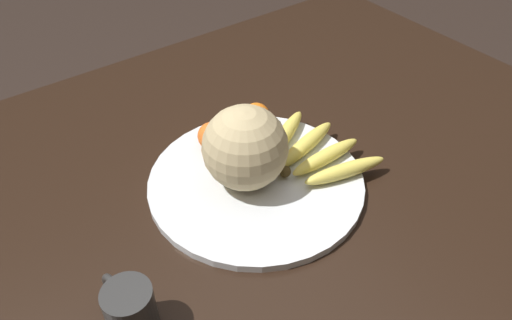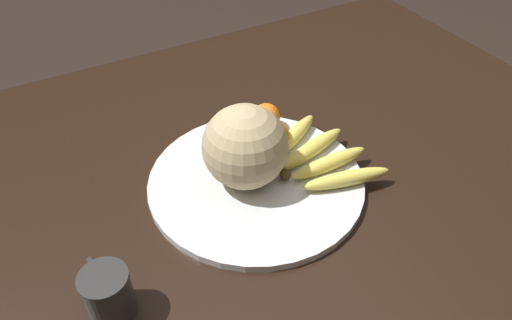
{
  "view_description": "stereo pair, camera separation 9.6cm",
  "coord_description": "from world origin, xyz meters",
  "px_view_note": "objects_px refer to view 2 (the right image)",
  "views": [
    {
      "loc": [
        -0.48,
        -0.62,
        1.42
      ],
      "look_at": [
        -0.05,
        -0.04,
        0.79
      ],
      "focal_mm": 35.0,
      "sensor_mm": 36.0,
      "label": 1
    },
    {
      "loc": [
        -0.4,
        -0.67,
        1.42
      ],
      "look_at": [
        -0.05,
        -0.04,
        0.79
      ],
      "focal_mm": 35.0,
      "sensor_mm": 36.0,
      "label": 2
    }
  ],
  "objects_px": {
    "produce_tag": "(246,159)",
    "orange_mid_center": "(219,133)",
    "melon": "(245,147)",
    "banana_bunch": "(318,156)",
    "ceramic_mug": "(107,293)",
    "kitchen_table": "(269,191)",
    "fruit_bowl": "(256,182)",
    "orange_front_left": "(273,136)",
    "orange_front_right": "(242,120)",
    "orange_back_left": "(266,117)"
  },
  "relations": [
    {
      "from": "banana_bunch",
      "to": "orange_front_right",
      "type": "height_order",
      "value": "orange_front_right"
    },
    {
      "from": "fruit_bowl",
      "to": "melon",
      "type": "xyz_separation_m",
      "value": [
        -0.02,
        0.01,
        0.09
      ]
    },
    {
      "from": "kitchen_table",
      "to": "orange_mid_center",
      "type": "distance_m",
      "value": 0.17
    },
    {
      "from": "melon",
      "to": "orange_front_right",
      "type": "relative_size",
      "value": 2.68
    },
    {
      "from": "banana_bunch",
      "to": "fruit_bowl",
      "type": "bearing_deg",
      "value": 164.78
    },
    {
      "from": "kitchen_table",
      "to": "produce_tag",
      "type": "distance_m",
      "value": 0.11
    },
    {
      "from": "orange_back_left",
      "to": "ceramic_mug",
      "type": "relative_size",
      "value": 0.55
    },
    {
      "from": "orange_back_left",
      "to": "produce_tag",
      "type": "height_order",
      "value": "orange_back_left"
    },
    {
      "from": "kitchen_table",
      "to": "orange_front_right",
      "type": "relative_size",
      "value": 25.39
    },
    {
      "from": "orange_mid_center",
      "to": "produce_tag",
      "type": "distance_m",
      "value": 0.08
    },
    {
      "from": "melon",
      "to": "banana_bunch",
      "type": "bearing_deg",
      "value": -10.54
    },
    {
      "from": "melon",
      "to": "orange_mid_center",
      "type": "xyz_separation_m",
      "value": [
        0.0,
        0.12,
        -0.05
      ]
    },
    {
      "from": "banana_bunch",
      "to": "orange_front_left",
      "type": "height_order",
      "value": "orange_front_left"
    },
    {
      "from": "orange_front_left",
      "to": "orange_back_left",
      "type": "height_order",
      "value": "orange_front_left"
    },
    {
      "from": "banana_bunch",
      "to": "orange_front_left",
      "type": "xyz_separation_m",
      "value": [
        -0.06,
        0.08,
        0.02
      ]
    },
    {
      "from": "orange_front_right",
      "to": "ceramic_mug",
      "type": "bearing_deg",
      "value": -143.12
    },
    {
      "from": "orange_front_left",
      "to": "orange_mid_center",
      "type": "distance_m",
      "value": 0.12
    },
    {
      "from": "produce_tag",
      "to": "ceramic_mug",
      "type": "relative_size",
      "value": 0.9
    },
    {
      "from": "orange_front_right",
      "to": "ceramic_mug",
      "type": "distance_m",
      "value": 0.48
    },
    {
      "from": "orange_front_left",
      "to": "melon",
      "type": "bearing_deg",
      "value": -149.58
    },
    {
      "from": "orange_front_left",
      "to": "produce_tag",
      "type": "height_order",
      "value": "orange_front_left"
    },
    {
      "from": "orange_back_left",
      "to": "ceramic_mug",
      "type": "height_order",
      "value": "ceramic_mug"
    },
    {
      "from": "kitchen_table",
      "to": "orange_front_left",
      "type": "distance_m",
      "value": 0.13
    },
    {
      "from": "produce_tag",
      "to": "banana_bunch",
      "type": "bearing_deg",
      "value": -7.04
    },
    {
      "from": "banana_bunch",
      "to": "produce_tag",
      "type": "relative_size",
      "value": 2.55
    },
    {
      "from": "orange_front_right",
      "to": "orange_mid_center",
      "type": "relative_size",
      "value": 1.02
    },
    {
      "from": "banana_bunch",
      "to": "orange_mid_center",
      "type": "height_order",
      "value": "orange_mid_center"
    },
    {
      "from": "fruit_bowl",
      "to": "orange_front_left",
      "type": "height_order",
      "value": "orange_front_left"
    },
    {
      "from": "ceramic_mug",
      "to": "kitchen_table",
      "type": "bearing_deg",
      "value": 24.41
    },
    {
      "from": "orange_front_right",
      "to": "orange_mid_center",
      "type": "height_order",
      "value": "orange_front_right"
    },
    {
      "from": "fruit_bowl",
      "to": "banana_bunch",
      "type": "xyz_separation_m",
      "value": [
        0.14,
        -0.02,
        0.02
      ]
    },
    {
      "from": "orange_front_right",
      "to": "orange_mid_center",
      "type": "xyz_separation_m",
      "value": [
        -0.06,
        -0.02,
        -0.0
      ]
    },
    {
      "from": "produce_tag",
      "to": "orange_mid_center",
      "type": "bearing_deg",
      "value": 136.06
    },
    {
      "from": "produce_tag",
      "to": "orange_back_left",
      "type": "bearing_deg",
      "value": 64.73
    },
    {
      "from": "melon",
      "to": "orange_front_right",
      "type": "distance_m",
      "value": 0.16
    },
    {
      "from": "melon",
      "to": "orange_mid_center",
      "type": "distance_m",
      "value": 0.13
    },
    {
      "from": "kitchen_table",
      "to": "ceramic_mug",
      "type": "xyz_separation_m",
      "value": [
        -0.39,
        -0.18,
        0.12
      ]
    },
    {
      "from": "melon",
      "to": "fruit_bowl",
      "type": "bearing_deg",
      "value": -32.26
    },
    {
      "from": "orange_back_left",
      "to": "ceramic_mug",
      "type": "distance_m",
      "value": 0.51
    },
    {
      "from": "ceramic_mug",
      "to": "orange_front_right",
      "type": "bearing_deg",
      "value": 36.88
    },
    {
      "from": "kitchen_table",
      "to": "melon",
      "type": "bearing_deg",
      "value": -158.51
    },
    {
      "from": "banana_bunch",
      "to": "orange_mid_center",
      "type": "relative_size",
      "value": 4.19
    },
    {
      "from": "melon",
      "to": "ceramic_mug",
      "type": "distance_m",
      "value": 0.36
    },
    {
      "from": "orange_front_left",
      "to": "produce_tag",
      "type": "distance_m",
      "value": 0.07
    },
    {
      "from": "melon",
      "to": "produce_tag",
      "type": "height_order",
      "value": "melon"
    },
    {
      "from": "kitchen_table",
      "to": "ceramic_mug",
      "type": "height_order",
      "value": "ceramic_mug"
    },
    {
      "from": "fruit_bowl",
      "to": "melon",
      "type": "distance_m",
      "value": 0.09
    },
    {
      "from": "orange_front_left",
      "to": "orange_back_left",
      "type": "bearing_deg",
      "value": 71.48
    },
    {
      "from": "orange_front_left",
      "to": "orange_front_right",
      "type": "xyz_separation_m",
      "value": [
        -0.03,
        0.08,
        -0.0
      ]
    },
    {
      "from": "kitchen_table",
      "to": "banana_bunch",
      "type": "relative_size",
      "value": 6.16
    }
  ]
}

